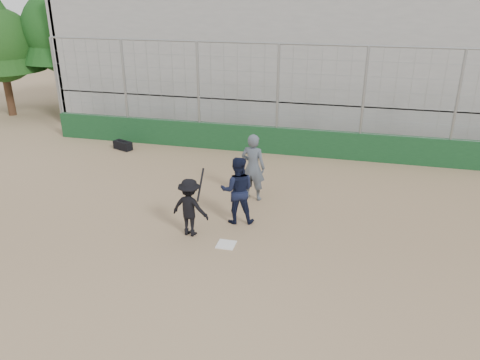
% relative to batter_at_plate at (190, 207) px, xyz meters
% --- Properties ---
extents(ground, '(90.00, 90.00, 0.00)m').
position_rel_batter_at_plate_xyz_m(ground, '(1.01, -0.31, -0.75)').
color(ground, brown).
rests_on(ground, ground).
extents(home_plate, '(0.44, 0.44, 0.02)m').
position_rel_batter_at_plate_xyz_m(home_plate, '(1.01, -0.31, -0.74)').
color(home_plate, white).
rests_on(home_plate, ground).
extents(backstop, '(18.10, 0.25, 4.04)m').
position_rel_batter_at_plate_xyz_m(backstop, '(1.01, 6.69, 0.21)').
color(backstop, '#123B1C').
rests_on(backstop, ground).
extents(bleachers, '(20.25, 6.70, 6.98)m').
position_rel_batter_at_plate_xyz_m(bleachers, '(1.01, 11.64, 2.17)').
color(bleachers, gray).
rests_on(bleachers, ground).
extents(tree_left, '(4.48, 4.48, 7.00)m').
position_rel_batter_at_plate_xyz_m(tree_left, '(-9.99, 10.69, 3.64)').
color(tree_left, '#3D2A16').
rests_on(tree_left, ground).
extents(batter_at_plate, '(1.04, 0.78, 1.68)m').
position_rel_batter_at_plate_xyz_m(batter_at_plate, '(0.00, 0.00, 0.00)').
color(batter_at_plate, black).
rests_on(batter_at_plate, ground).
extents(catcher_crouched, '(1.02, 0.87, 1.23)m').
position_rel_batter_at_plate_xyz_m(catcher_crouched, '(0.99, 0.91, -0.14)').
color(catcher_crouched, black).
rests_on(catcher_crouched, ground).
extents(umpire, '(0.79, 0.58, 1.79)m').
position_rel_batter_at_plate_xyz_m(umpire, '(1.05, 2.48, 0.14)').
color(umpire, '#4A535E').
rests_on(umpire, ground).
extents(equipment_bag, '(0.83, 0.59, 0.37)m').
position_rel_batter_at_plate_xyz_m(equipment_bag, '(-4.79, 5.70, -0.59)').
color(equipment_bag, black).
rests_on(equipment_bag, ground).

